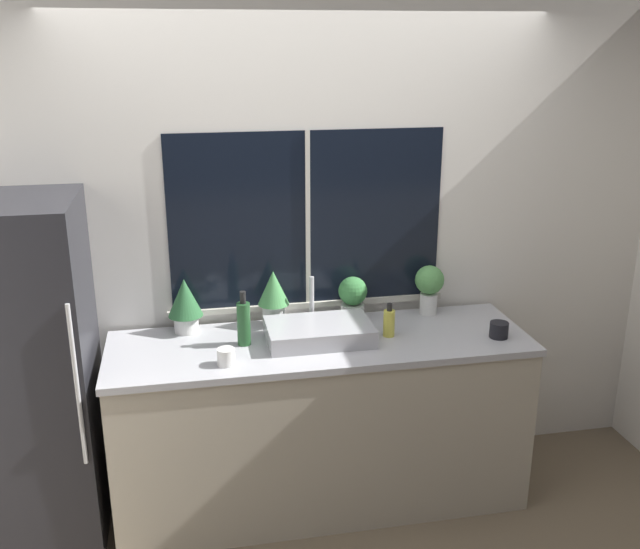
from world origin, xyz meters
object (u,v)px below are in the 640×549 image
bottle_tall (244,323)px  soap_bottle (389,322)px  mug_black (499,330)px  potted_plant_far_right (429,285)px  potted_plant_center_left (273,295)px  potted_plant_center_right (353,297)px  potted_plant_far_left (185,302)px  sink (319,332)px  mug_white (226,357)px  refrigerator (26,376)px

bottle_tall → soap_bottle: bearing=-2.9°
soap_bottle → mug_black: (0.54, -0.13, -0.03)m
potted_plant_far_right → potted_plant_center_left: bearing=180.0°
potted_plant_far_right → soap_bottle: (-0.30, -0.26, -0.09)m
potted_plant_center_right → potted_plant_far_left: bearing=180.0°
potted_plant_far_left → potted_plant_center_left: potted_plant_center_left is taller
sink → potted_plant_far_right: size_ratio=1.91×
mug_black → mug_white: 1.38m
potted_plant_far_left → bottle_tall: size_ratio=1.03×
sink → mug_white: bearing=-157.7°
bottle_tall → sink: bearing=-3.3°
refrigerator → bottle_tall: bearing=-0.4°
potted_plant_far_right → mug_black: (0.24, -0.38, -0.13)m
potted_plant_far_left → potted_plant_center_left: bearing=0.0°
refrigerator → soap_bottle: bearing=-1.4°
potted_plant_far_right → bottle_tall: size_ratio=0.99×
refrigerator → potted_plant_center_right: 1.67m
potted_plant_far_right → bottle_tall: bearing=-168.0°
refrigerator → sink: size_ratio=3.23×
potted_plant_far_left → potted_plant_far_right: size_ratio=1.04×
potted_plant_center_left → potted_plant_far_right: bearing=0.0°
mug_white → sink: bearing=22.3°
potted_plant_far_left → mug_black: bearing=-13.9°
sink → refrigerator: bearing=178.9°
refrigerator → bottle_tall: refrigerator is taller
mug_black → bottle_tall: bearing=172.7°
refrigerator → potted_plant_center_left: (1.22, 0.21, 0.25)m
potted_plant_center_right → sink: bearing=-133.9°
potted_plant_center_right → potted_plant_far_right: 0.43m
potted_plant_center_left → bottle_tall: (-0.18, -0.22, -0.05)m
potted_plant_center_left → mug_white: bearing=-122.9°
potted_plant_center_left → mug_black: (1.10, -0.38, -0.13)m
potted_plant_far_right → refrigerator: bearing=-174.1°
potted_plant_center_right → mug_black: 0.78m
mug_white → potted_plant_far_right: bearing=21.0°
sink → potted_plant_center_right: (0.23, 0.24, 0.08)m
potted_plant_far_right → mug_white: 1.23m
potted_plant_far_left → potted_plant_center_right: bearing=0.0°
refrigerator → potted_plant_far_left: size_ratio=5.93×
sink → soap_bottle: 0.36m
potted_plant_center_right → potted_plant_far_right: bearing=0.0°
mug_black → refrigerator: bearing=175.8°
potted_plant_center_right → potted_plant_far_right: (0.43, 0.00, 0.04)m
refrigerator → potted_plant_far_left: bearing=15.7°
soap_bottle → mug_white: size_ratio=2.10×
sink → mug_white: sink is taller
potted_plant_center_left → refrigerator: bearing=-170.0°
potted_plant_center_right → refrigerator: bearing=-172.6°
soap_bottle → mug_white: soap_bottle is taller
potted_plant_center_left → potted_plant_center_right: 0.43m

